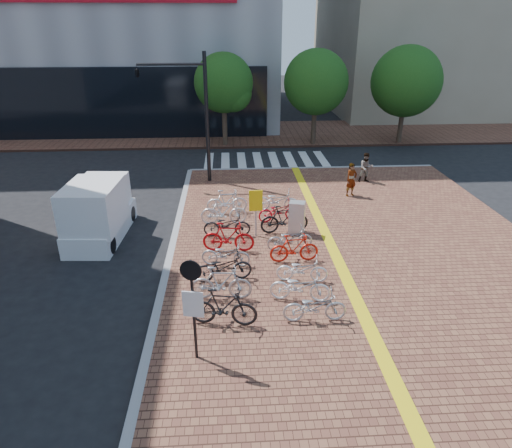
{
  "coord_description": "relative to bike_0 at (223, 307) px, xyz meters",
  "views": [
    {
      "loc": [
        -1.77,
        -13.0,
        7.97
      ],
      "look_at": [
        -0.87,
        1.75,
        1.3
      ],
      "focal_mm": 32.0,
      "sensor_mm": 36.0,
      "label": 1
    }
  ],
  "objects": [
    {
      "name": "bike_10",
      "position": [
        2.53,
        2.15,
        -0.13
      ],
      "size": [
        1.73,
        0.81,
        0.88
      ],
      "primitive_type": "imported",
      "rotation": [
        0.0,
        0.0,
        1.43
      ],
      "color": "white",
      "rests_on": "sidewalk"
    },
    {
      "name": "sidewalk",
      "position": [
        5.03,
        -2.53,
        -0.65
      ],
      "size": [
        14.0,
        34.0,
        0.15
      ],
      "primitive_type": "cube",
      "color": "brown",
      "rests_on": "ground"
    },
    {
      "name": "far_sidewalk",
      "position": [
        2.03,
        23.47,
        -0.65
      ],
      "size": [
        70.0,
        8.0,
        0.15
      ],
      "primitive_type": "cube",
      "color": "brown",
      "rests_on": "ground"
    },
    {
      "name": "box_truck",
      "position": [
        -4.88,
        6.25,
        0.42
      ],
      "size": [
        2.07,
        4.29,
        2.42
      ],
      "color": "white",
      "rests_on": "ground"
    },
    {
      "name": "bike_13",
      "position": [
        2.39,
        5.89,
        0.01
      ],
      "size": [
        1.98,
        0.73,
        1.16
      ],
      "primitive_type": "imported",
      "rotation": [
        0.0,
        0.0,
        1.67
      ],
      "color": "black",
      "rests_on": "sidewalk"
    },
    {
      "name": "traffic_light_pole",
      "position": [
        -2.28,
        12.52,
        3.87
      ],
      "size": [
        3.45,
        1.33,
        6.43
      ],
      "color": "black",
      "rests_on": "sidewalk"
    },
    {
      "name": "bike_7",
      "position": [
        0.12,
        8.05,
        -0.04
      ],
      "size": [
        1.81,
        0.63,
        1.07
      ],
      "primitive_type": "imported",
      "rotation": [
        0.0,
        0.0,
        1.64
      ],
      "color": "silver",
      "rests_on": "sidewalk"
    },
    {
      "name": "bike_2",
      "position": [
        -0.02,
        2.37,
        -0.08
      ],
      "size": [
        1.95,
        0.91,
        0.99
      ],
      "primitive_type": "imported",
      "rotation": [
        0.0,
        0.0,
        1.71
      ],
      "color": "black",
      "rests_on": "sidewalk"
    },
    {
      "name": "tactile_strip",
      "position": [
        4.03,
        -2.53,
        -0.57
      ],
      "size": [
        0.4,
        34.0,
        0.01
      ],
      "primitive_type": "cube",
      "color": "yellow",
      "rests_on": "sidewalk"
    },
    {
      "name": "yellow_sign",
      "position": [
        1.24,
        5.61,
        0.76
      ],
      "size": [
        0.52,
        0.13,
        1.92
      ],
      "color": "#B7B7BC",
      "rests_on": "sidewalk"
    },
    {
      "name": "utility_box",
      "position": [
        2.87,
        5.8,
        0.09
      ],
      "size": [
        0.7,
        0.59,
        1.32
      ],
      "primitive_type": "cube",
      "rotation": [
        0.0,
        0.0,
        -0.27
      ],
      "color": "silver",
      "rests_on": "sidewalk"
    },
    {
      "name": "bike_6",
      "position": [
        -0.01,
        6.81,
        0.0
      ],
      "size": [
        1.91,
        0.55,
        1.14
      ],
      "primitive_type": "imported",
      "rotation": [
        0.0,
        0.0,
        1.57
      ],
      "color": "silver",
      "rests_on": "sidewalk"
    },
    {
      "name": "crosswalk",
      "position": [
        2.53,
        16.47,
        -0.72
      ],
      "size": [
        7.5,
        4.0,
        0.01
      ],
      "color": "silver",
      "rests_on": "ground"
    },
    {
      "name": "bike_14",
      "position": [
        2.29,
        7.02,
        -0.11
      ],
      "size": [
        1.84,
        0.93,
        0.92
      ],
      "primitive_type": "imported",
      "rotation": [
        0.0,
        0.0,
        1.76
      ],
      "color": "red",
      "rests_on": "sidewalk"
    },
    {
      "name": "building_beige",
      "position": [
        20.03,
        34.47,
        8.28
      ],
      "size": [
        20.0,
        18.0,
        18.0
      ],
      "primitive_type": "cube",
      "color": "gray",
      "rests_on": "ground"
    },
    {
      "name": "bike_15",
      "position": [
        2.34,
        8.15,
        -0.08
      ],
      "size": [
        1.97,
        0.97,
        0.99
      ],
      "primitive_type": "imported",
      "rotation": [
        0.0,
        0.0,
        1.4
      ],
      "color": "silver",
      "rests_on": "sidewalk"
    },
    {
      "name": "bike_5",
      "position": [
        0.12,
        5.7,
        -0.09
      ],
      "size": [
        1.84,
        0.68,
        0.96
      ],
      "primitive_type": "imported",
      "rotation": [
        0.0,
        0.0,
        1.55
      ],
      "color": "black",
      "rests_on": "sidewalk"
    },
    {
      "name": "pedestrian_b",
      "position": [
        7.36,
        11.83,
        0.2
      ],
      "size": [
        0.76,
        0.6,
        1.54
      ],
      "primitive_type": "imported",
      "rotation": [
        0.0,
        0.0,
        -0.02
      ],
      "color": "#4F5264",
      "rests_on": "sidewalk"
    },
    {
      "name": "bike_1",
      "position": [
        -0.07,
        1.28,
        -0.01
      ],
      "size": [
        1.89,
        0.68,
        1.12
      ],
      "primitive_type": "imported",
      "rotation": [
        0.0,
        0.0,
        1.49
      ],
      "color": "#B4B4B9",
      "rests_on": "sidewalk"
    },
    {
      "name": "bike_4",
      "position": [
        0.17,
        4.42,
        -0.0
      ],
      "size": [
        1.94,
        0.72,
        1.14
      ],
      "primitive_type": "imported",
      "rotation": [
        0.0,
        0.0,
        1.47
      ],
      "color": "red",
      "rests_on": "sidewalk"
    },
    {
      "name": "bike_3",
      "position": [
        0.06,
        3.34,
        -0.13
      ],
      "size": [
        1.77,
        0.86,
        0.89
      ],
      "primitive_type": "imported",
      "rotation": [
        0.0,
        0.0,
        1.41
      ],
      "color": "#A8A8AD",
      "rests_on": "sidewalk"
    },
    {
      "name": "bike_9",
      "position": [
        2.29,
        1.06,
        -0.09
      ],
      "size": [
        1.91,
        0.94,
        0.96
      ],
      "primitive_type": "imported",
      "rotation": [
        0.0,
        0.0,
        1.4
      ],
      "color": "white",
      "rests_on": "sidewalk"
    },
    {
      "name": "bike_8",
      "position": [
        2.55,
        0.02,
        -0.1
      ],
      "size": [
        1.8,
        0.64,
        0.94
      ],
      "primitive_type": "imported",
      "rotation": [
        0.0,
        0.0,
        1.56
      ],
      "color": "#ADACB1",
      "rests_on": "sidewalk"
    },
    {
      "name": "bike_0",
      "position": [
        0.0,
        0.0,
        0.0
      ],
      "size": [
        1.96,
        0.83,
        1.14
      ],
      "primitive_type": "imported",
      "rotation": [
        0.0,
        0.0,
        1.41
      ],
      "color": "black",
      "rests_on": "sidewalk"
    },
    {
      "name": "pedestrian_a",
      "position": [
        6.07,
        9.83,
        0.23
      ],
      "size": [
        0.7,
        0.6,
        1.61
      ],
      "primitive_type": "imported",
      "rotation": [
        0.0,
        0.0,
        0.43
      ],
      "color": "gray",
      "rests_on": "sidewalk"
    },
    {
      "name": "bike_12",
      "position": [
        2.42,
        4.4,
        -0.12
      ],
      "size": [
        1.77,
        0.81,
        0.9
      ],
      "primitive_type": "imported",
      "rotation": [
        0.0,
        0.0,
        1.7
      ],
      "color": "#A3A4A8",
      "rests_on": "sidewalk"
    },
    {
      "name": "bike_11",
      "position": [
        2.45,
        3.49,
        -0.05
      ],
      "size": [
        1.76,
        0.6,
        1.04
      ],
      "primitive_type": "imported",
      "rotation": [
        0.0,
        0.0,
        1.63
      ],
      "color": "red",
      "rests_on": "sidewalk"
    },
    {
      "name": "notice_sign",
      "position": [
        -0.68,
        -1.35,
        1.2
      ],
      "size": [
        0.52,
        0.17,
        2.81
      ],
      "color": "black",
      "rests_on": "sidewalk"
    },
    {
      "name": "kerb_west",
      "position": [
        -1.97,
        -2.53,
        -0.65
      ],
      "size": [
        0.25,
        34.0,
        0.15
      ],
      "primitive_type": "cube",
      "color": "gray",
      "rests_on": "ground"
    },
    {
      "name": "ground",
      "position": [
        2.03,
        2.47,
        -0.72
      ],
      "size": [
        120.0,
        120.0,
        0.0
      ],
      "primitive_type": "plane",
      "color": "black",
      "rests_on": "ground"
    },
    {
      "name": "kerb_north",
      "position": [
        5.03,
        14.47,
        -0.65
      ],
      "size": [
        14.0,
        0.25,
        0.15
      ],
      "primitive_type": "cube",
      "color": "gray",
      "rests_on": "ground"
    },
    {
      "name": "street_trees",
      "position": [
        7.07,
        19.92,
        3.38
      ],
      "size": [
        16.2,
        4.6,
        6.35
      ],
      "color": "#38281E",
      "rests_on": "far_sidewalk"
    }
  ]
}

